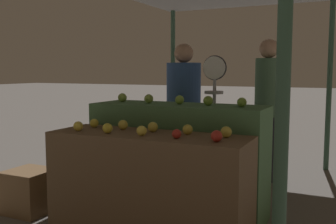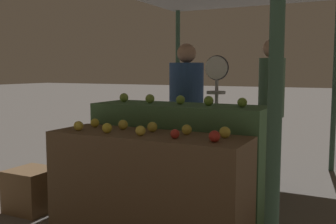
% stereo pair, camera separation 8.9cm
% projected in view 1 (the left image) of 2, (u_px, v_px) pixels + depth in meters
% --- Properties ---
extents(display_counter_front, '(1.64, 0.55, 0.86)m').
position_uv_depth(display_counter_front, '(148.00, 186.00, 3.19)').
color(display_counter_front, brown).
rests_on(display_counter_front, ground_plane).
extents(display_counter_back, '(1.64, 0.55, 1.06)m').
position_uv_depth(display_counter_back, '(178.00, 160.00, 3.72)').
color(display_counter_back, '#4C7A4C').
rests_on(display_counter_back, ground_plane).
extents(apple_front_0, '(0.08, 0.08, 0.08)m').
position_uv_depth(apple_front_0, '(78.00, 126.00, 3.29)').
color(apple_front_0, yellow).
rests_on(apple_front_0, display_counter_front).
extents(apple_front_1, '(0.08, 0.08, 0.08)m').
position_uv_depth(apple_front_1, '(107.00, 128.00, 3.17)').
color(apple_front_1, gold).
rests_on(apple_front_1, display_counter_front).
extents(apple_front_2, '(0.08, 0.08, 0.08)m').
position_uv_depth(apple_front_2, '(142.00, 131.00, 3.05)').
color(apple_front_2, yellow).
rests_on(apple_front_2, display_counter_front).
extents(apple_front_3, '(0.07, 0.07, 0.07)m').
position_uv_depth(apple_front_3, '(177.00, 134.00, 2.93)').
color(apple_front_3, '#B72D23').
rests_on(apple_front_3, display_counter_front).
extents(apple_front_4, '(0.08, 0.08, 0.08)m').
position_uv_depth(apple_front_4, '(217.00, 136.00, 2.79)').
color(apple_front_4, '#B72D23').
rests_on(apple_front_4, display_counter_front).
extents(apple_front_5, '(0.08, 0.08, 0.08)m').
position_uv_depth(apple_front_5, '(94.00, 123.00, 3.50)').
color(apple_front_5, gold).
rests_on(apple_front_5, display_counter_front).
extents(apple_front_6, '(0.08, 0.08, 0.08)m').
position_uv_depth(apple_front_6, '(123.00, 125.00, 3.37)').
color(apple_front_6, gold).
rests_on(apple_front_6, display_counter_front).
extents(apple_front_7, '(0.08, 0.08, 0.08)m').
position_uv_depth(apple_front_7, '(153.00, 127.00, 3.24)').
color(apple_front_7, gold).
rests_on(apple_front_7, display_counter_front).
extents(apple_front_8, '(0.08, 0.08, 0.08)m').
position_uv_depth(apple_front_8, '(188.00, 130.00, 3.11)').
color(apple_front_8, gold).
rests_on(apple_front_8, display_counter_front).
extents(apple_front_9, '(0.09, 0.09, 0.09)m').
position_uv_depth(apple_front_9, '(226.00, 132.00, 2.97)').
color(apple_front_9, gold).
rests_on(apple_front_9, display_counter_front).
extents(apple_back_0, '(0.09, 0.09, 0.09)m').
position_uv_depth(apple_back_0, '(122.00, 98.00, 3.93)').
color(apple_back_0, '#8EB247').
rests_on(apple_back_0, display_counter_back).
extents(apple_back_1, '(0.09, 0.09, 0.09)m').
position_uv_depth(apple_back_1, '(149.00, 99.00, 3.79)').
color(apple_back_1, '#8EB247').
rests_on(apple_back_1, display_counter_back).
extents(apple_back_2, '(0.09, 0.09, 0.09)m').
position_uv_depth(apple_back_2, '(180.00, 100.00, 3.67)').
color(apple_back_2, '#84AD3D').
rests_on(apple_back_2, display_counter_back).
extents(apple_back_3, '(0.09, 0.09, 0.09)m').
position_uv_depth(apple_back_3, '(208.00, 101.00, 3.53)').
color(apple_back_3, '#7AA338').
rests_on(apple_back_3, display_counter_back).
extents(apple_back_4, '(0.08, 0.08, 0.08)m').
position_uv_depth(apple_back_4, '(242.00, 102.00, 3.40)').
color(apple_back_4, '#7AA338').
rests_on(apple_back_4, display_counter_back).
extents(produce_scale, '(0.26, 0.20, 1.53)m').
position_uv_depth(produce_scale, '(214.00, 96.00, 4.18)').
color(produce_scale, '#99999E').
rests_on(produce_scale, ground_plane).
extents(person_vendor_at_scale, '(0.47, 0.47, 1.68)m').
position_uv_depth(person_vendor_at_scale, '(184.00, 106.00, 4.58)').
color(person_vendor_at_scale, '#2D2D38').
rests_on(person_vendor_at_scale, ground_plane).
extents(person_customer_left, '(0.36, 0.36, 1.75)m').
position_uv_depth(person_customer_left, '(267.00, 98.00, 4.78)').
color(person_customer_left, '#2D2D38').
rests_on(person_customer_left, ground_plane).
extents(wooden_crate_side, '(0.41, 0.41, 0.41)m').
position_uv_depth(wooden_crate_side, '(30.00, 191.00, 3.81)').
color(wooden_crate_side, brown).
rests_on(wooden_crate_side, ground_plane).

